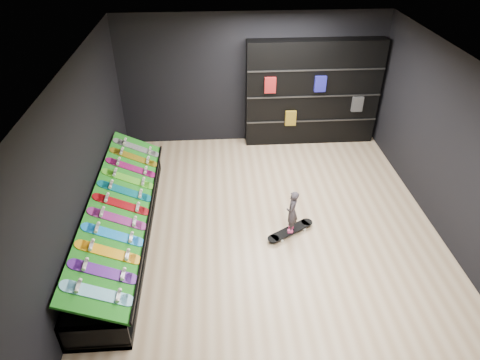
{
  "coord_description": "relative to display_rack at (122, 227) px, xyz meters",
  "views": [
    {
      "loc": [
        -0.91,
        -5.77,
        5.03
      ],
      "look_at": [
        -0.5,
        0.2,
        1.0
      ],
      "focal_mm": 32.0,
      "sensor_mm": 36.0,
      "label": 1
    }
  ],
  "objects": [
    {
      "name": "display_board_6",
      "position": [
        0.06,
        0.38,
        0.49
      ],
      "size": [
        0.93,
        0.22,
        0.5
      ],
      "primitive_type": null,
      "rotation": [
        0.0,
        0.44,
        0.0
      ],
      "color": "#0C8C99",
      "rests_on": "turf_ramp"
    },
    {
      "name": "floor_skateboard",
      "position": [
        2.93,
        -0.08,
        -0.21
      ],
      "size": [
        0.95,
        0.7,
        0.09
      ],
      "primitive_type": null,
      "rotation": [
        0.0,
        0.0,
        0.54
      ],
      "color": "black",
      "rests_on": "ground"
    },
    {
      "name": "display_board_7",
      "position": [
        0.06,
        0.76,
        0.49
      ],
      "size": [
        0.93,
        0.22,
        0.5
      ],
      "primitive_type": null,
      "rotation": [
        0.0,
        0.44,
        0.0
      ],
      "color": "green",
      "rests_on": "turf_ramp"
    },
    {
      "name": "wall_back",
      "position": [
        2.55,
        3.5,
        1.25
      ],
      "size": [
        6.0,
        0.02,
        3.0
      ],
      "primitive_type": "cube",
      "color": "black",
      "rests_on": "ground"
    },
    {
      "name": "display_board_3",
      "position": [
        0.06,
        -0.76,
        0.49
      ],
      "size": [
        0.93,
        0.22,
        0.5
      ],
      "primitive_type": null,
      "rotation": [
        0.0,
        0.44,
        0.0
      ],
      "color": "blue",
      "rests_on": "turf_ramp"
    },
    {
      "name": "display_board_4",
      "position": [
        0.06,
        -0.38,
        0.49
      ],
      "size": [
        0.93,
        0.22,
        0.5
      ],
      "primitive_type": null,
      "rotation": [
        0.0,
        0.44,
        0.0
      ],
      "color": "#2626BF",
      "rests_on": "turf_ramp"
    },
    {
      "name": "back_shelving",
      "position": [
        3.93,
        3.32,
        0.97
      ],
      "size": [
        3.05,
        0.36,
        2.44
      ],
      "primitive_type": "cube",
      "color": "black",
      "rests_on": "ground"
    },
    {
      "name": "display_board_10",
      "position": [
        0.06,
        1.9,
        0.49
      ],
      "size": [
        0.93,
        0.22,
        0.5
      ],
      "primitive_type": null,
      "rotation": [
        0.0,
        0.44,
        0.0
      ],
      "color": "black",
      "rests_on": "turf_ramp"
    },
    {
      "name": "display_board_8",
      "position": [
        0.06,
        1.14,
        0.49
      ],
      "size": [
        0.93,
        0.22,
        0.5
      ],
      "primitive_type": null,
      "rotation": [
        0.0,
        0.44,
        0.0
      ],
      "color": "#E5198C",
      "rests_on": "turf_ramp"
    },
    {
      "name": "turf_ramp",
      "position": [
        0.05,
        0.0,
        0.46
      ],
      "size": [
        0.92,
        4.5,
        0.46
      ],
      "primitive_type": "cube",
      "rotation": [
        0.0,
        0.44,
        0.0
      ],
      "color": "#11640F",
      "rests_on": "display_rack"
    },
    {
      "name": "display_rack",
      "position": [
        0.0,
        0.0,
        0.0
      ],
      "size": [
        0.9,
        4.5,
        0.5
      ],
      "primitive_type": null,
      "color": "black",
      "rests_on": "ground"
    },
    {
      "name": "display_board_1",
      "position": [
        0.06,
        -1.52,
        0.49
      ],
      "size": [
        0.93,
        0.22,
        0.5
      ],
      "primitive_type": null,
      "rotation": [
        0.0,
        0.44,
        0.0
      ],
      "color": "purple",
      "rests_on": "turf_ramp"
    },
    {
      "name": "floor",
      "position": [
        2.55,
        0.0,
        -0.25
      ],
      "size": [
        6.0,
        7.0,
        0.01
      ],
      "primitive_type": "cube",
      "color": "tan",
      "rests_on": "ground"
    },
    {
      "name": "display_board_0",
      "position": [
        0.06,
        -1.9,
        0.49
      ],
      "size": [
        0.93,
        0.22,
        0.5
      ],
      "primitive_type": null,
      "rotation": [
        0.0,
        0.44,
        0.0
      ],
      "color": "#0CB2E5",
      "rests_on": "turf_ramp"
    },
    {
      "name": "wall_right",
      "position": [
        5.55,
        0.0,
        1.25
      ],
      "size": [
        0.02,
        7.0,
        3.0
      ],
      "primitive_type": "cube",
      "color": "black",
      "rests_on": "ground"
    },
    {
      "name": "display_board_2",
      "position": [
        0.06,
        -1.14,
        0.49
      ],
      "size": [
        0.93,
        0.22,
        0.5
      ],
      "primitive_type": null,
      "rotation": [
        0.0,
        0.44,
        0.0
      ],
      "color": "yellow",
      "rests_on": "turf_ramp"
    },
    {
      "name": "wall_front",
      "position": [
        2.55,
        -3.5,
        1.25
      ],
      "size": [
        6.0,
        0.02,
        3.0
      ],
      "primitive_type": "cube",
      "color": "black",
      "rests_on": "ground"
    },
    {
      "name": "display_board_5",
      "position": [
        0.06,
        0.0,
        0.49
      ],
      "size": [
        0.93,
        0.22,
        0.5
      ],
      "primitive_type": null,
      "rotation": [
        0.0,
        0.44,
        0.0
      ],
      "color": "red",
      "rests_on": "turf_ramp"
    },
    {
      "name": "wall_left",
      "position": [
        -0.45,
        0.0,
        1.25
      ],
      "size": [
        0.02,
        7.0,
        3.0
      ],
      "primitive_type": "cube",
      "color": "black",
      "rests_on": "ground"
    },
    {
      "name": "display_board_9",
      "position": [
        0.06,
        1.52,
        0.49
      ],
      "size": [
        0.93,
        0.22,
        0.5
      ],
      "primitive_type": null,
      "rotation": [
        0.0,
        0.44,
        0.0
      ],
      "color": "yellow",
      "rests_on": "turf_ramp"
    },
    {
      "name": "ceiling",
      "position": [
        2.55,
        0.0,
        2.75
      ],
      "size": [
        6.0,
        7.0,
        0.01
      ],
      "primitive_type": "cube",
      "color": "white",
      "rests_on": "ground"
    },
    {
      "name": "child",
      "position": [
        2.93,
        -0.08,
        0.08
      ],
      "size": [
        0.19,
        0.22,
        0.49
      ],
      "primitive_type": "imported",
      "rotation": [
        0.0,
        0.0,
        -1.93
      ],
      "color": "black",
      "rests_on": "floor_skateboard"
    }
  ]
}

